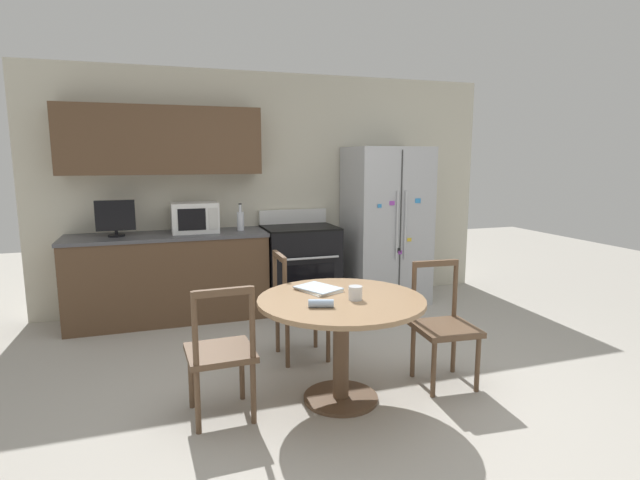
{
  "coord_description": "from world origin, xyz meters",
  "views": [
    {
      "loc": [
        -1.33,
        -2.97,
        1.67
      ],
      "look_at": [
        0.05,
        1.15,
        0.95
      ],
      "focal_mm": 28.0,
      "sensor_mm": 36.0,
      "label": 1
    }
  ],
  "objects_px": {
    "candle_glass": "(355,294)",
    "oven_range": "(300,266)",
    "countertop_tv": "(115,217)",
    "dining_chair_left": "(221,354)",
    "refrigerator": "(386,225)",
    "microwave": "(195,217)",
    "dining_chair_far": "(299,307)",
    "dining_chair_right": "(443,327)",
    "counter_bottle": "(240,220)"
  },
  "relations": [
    {
      "from": "refrigerator",
      "to": "oven_range",
      "type": "bearing_deg",
      "value": 177.46
    },
    {
      "from": "refrigerator",
      "to": "dining_chair_right",
      "type": "relative_size",
      "value": 1.98
    },
    {
      "from": "dining_chair_far",
      "to": "dining_chair_left",
      "type": "relative_size",
      "value": 1.0
    },
    {
      "from": "dining_chair_right",
      "to": "refrigerator",
      "type": "bearing_deg",
      "value": -100.08
    },
    {
      "from": "dining_chair_right",
      "to": "dining_chair_far",
      "type": "distance_m",
      "value": 1.19
    },
    {
      "from": "oven_range",
      "to": "dining_chair_left",
      "type": "xyz_separation_m",
      "value": [
        -1.16,
        -2.17,
        -0.03
      ]
    },
    {
      "from": "countertop_tv",
      "to": "oven_range",
      "type": "bearing_deg",
      "value": -0.56
    },
    {
      "from": "oven_range",
      "to": "dining_chair_right",
      "type": "height_order",
      "value": "oven_range"
    },
    {
      "from": "microwave",
      "to": "candle_glass",
      "type": "xyz_separation_m",
      "value": [
        0.84,
        -2.32,
        -0.28
      ]
    },
    {
      "from": "counter_bottle",
      "to": "microwave",
      "type": "bearing_deg",
      "value": 177.58
    },
    {
      "from": "countertop_tv",
      "to": "dining_chair_right",
      "type": "bearing_deg",
      "value": -43.03
    },
    {
      "from": "candle_glass",
      "to": "oven_range",
      "type": "bearing_deg",
      "value": 83.09
    },
    {
      "from": "countertop_tv",
      "to": "dining_chair_right",
      "type": "relative_size",
      "value": 0.41
    },
    {
      "from": "countertop_tv",
      "to": "counter_bottle",
      "type": "bearing_deg",
      "value": 1.13
    },
    {
      "from": "oven_range",
      "to": "countertop_tv",
      "type": "distance_m",
      "value": 1.98
    },
    {
      "from": "countertop_tv",
      "to": "candle_glass",
      "type": "relative_size",
      "value": 3.96
    },
    {
      "from": "refrigerator",
      "to": "countertop_tv",
      "type": "bearing_deg",
      "value": 178.74
    },
    {
      "from": "refrigerator",
      "to": "dining_chair_left",
      "type": "xyz_separation_m",
      "value": [
        -2.18,
        -2.12,
        -0.46
      ]
    },
    {
      "from": "refrigerator",
      "to": "dining_chair_far",
      "type": "height_order",
      "value": "refrigerator"
    },
    {
      "from": "refrigerator",
      "to": "counter_bottle",
      "type": "relative_size",
      "value": 6.18
    },
    {
      "from": "countertop_tv",
      "to": "candle_glass",
      "type": "xyz_separation_m",
      "value": [
        1.61,
        -2.27,
        -0.32
      ]
    },
    {
      "from": "countertop_tv",
      "to": "candle_glass",
      "type": "bearing_deg",
      "value": -54.75
    },
    {
      "from": "counter_bottle",
      "to": "countertop_tv",
      "type": "bearing_deg",
      "value": -178.87
    },
    {
      "from": "candle_glass",
      "to": "countertop_tv",
      "type": "bearing_deg",
      "value": 125.25
    },
    {
      "from": "dining_chair_right",
      "to": "dining_chair_far",
      "type": "relative_size",
      "value": 1.0
    },
    {
      "from": "oven_range",
      "to": "dining_chair_right",
      "type": "relative_size",
      "value": 1.2
    },
    {
      "from": "countertop_tv",
      "to": "dining_chair_left",
      "type": "xyz_separation_m",
      "value": [
        0.72,
        -2.19,
        -0.66
      ]
    },
    {
      "from": "countertop_tv",
      "to": "microwave",
      "type": "bearing_deg",
      "value": 3.32
    },
    {
      "from": "countertop_tv",
      "to": "dining_chair_left",
      "type": "height_order",
      "value": "countertop_tv"
    },
    {
      "from": "refrigerator",
      "to": "candle_glass",
      "type": "bearing_deg",
      "value": -120.4
    },
    {
      "from": "oven_range",
      "to": "candle_glass",
      "type": "relative_size",
      "value": 11.62
    },
    {
      "from": "dining_chair_far",
      "to": "candle_glass",
      "type": "height_order",
      "value": "dining_chair_far"
    },
    {
      "from": "refrigerator",
      "to": "dining_chair_right",
      "type": "height_order",
      "value": "refrigerator"
    },
    {
      "from": "refrigerator",
      "to": "microwave",
      "type": "relative_size",
      "value": 3.81
    },
    {
      "from": "oven_range",
      "to": "candle_glass",
      "type": "xyz_separation_m",
      "value": [
        -0.27,
        -2.26,
        0.3
      ]
    },
    {
      "from": "oven_range",
      "to": "countertop_tv",
      "type": "height_order",
      "value": "countertop_tv"
    },
    {
      "from": "oven_range",
      "to": "microwave",
      "type": "relative_size",
      "value": 2.3
    },
    {
      "from": "refrigerator",
      "to": "oven_range",
      "type": "height_order",
      "value": "refrigerator"
    },
    {
      "from": "dining_chair_right",
      "to": "counter_bottle",
      "type": "bearing_deg",
      "value": -58.76
    },
    {
      "from": "microwave",
      "to": "countertop_tv",
      "type": "relative_size",
      "value": 1.27
    },
    {
      "from": "oven_range",
      "to": "dining_chair_right",
      "type": "bearing_deg",
      "value": -77.83
    },
    {
      "from": "refrigerator",
      "to": "oven_range",
      "type": "xyz_separation_m",
      "value": [
        -1.02,
        0.05,
        -0.43
      ]
    },
    {
      "from": "dining_chair_far",
      "to": "counter_bottle",
      "type": "bearing_deg",
      "value": -170.28
    },
    {
      "from": "countertop_tv",
      "to": "dining_chair_left",
      "type": "relative_size",
      "value": 0.41
    },
    {
      "from": "microwave",
      "to": "dining_chair_far",
      "type": "bearing_deg",
      "value": -63.96
    },
    {
      "from": "refrigerator",
      "to": "oven_range",
      "type": "distance_m",
      "value": 1.11
    },
    {
      "from": "counter_bottle",
      "to": "refrigerator",
      "type": "bearing_deg",
      "value": -3.02
    },
    {
      "from": "refrigerator",
      "to": "candle_glass",
      "type": "distance_m",
      "value": 2.57
    },
    {
      "from": "countertop_tv",
      "to": "dining_chair_far",
      "type": "relative_size",
      "value": 0.41
    },
    {
      "from": "dining_chair_right",
      "to": "candle_glass",
      "type": "distance_m",
      "value": 0.82
    }
  ]
}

